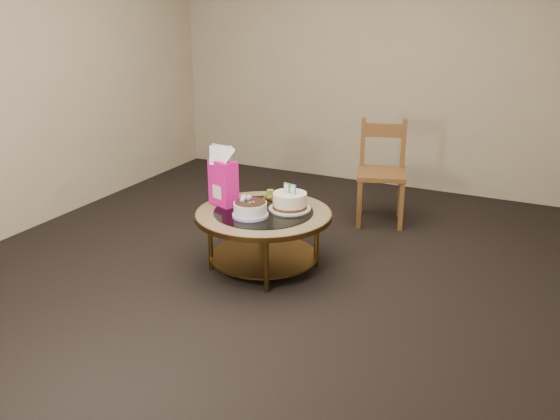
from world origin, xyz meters
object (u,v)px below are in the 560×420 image
at_px(coffee_table, 264,221).
at_px(decorated_cake, 250,210).
at_px(gift_bag, 223,176).
at_px(dining_chair, 382,172).
at_px(cream_cake, 290,201).

distance_m(coffee_table, decorated_cake, 0.19).
bearing_deg(gift_bag, dining_chair, 81.22).
height_order(coffee_table, decorated_cake, decorated_cake).
bearing_deg(coffee_table, gift_bag, 179.03).
bearing_deg(cream_cake, decorated_cake, -114.13).
bearing_deg(coffee_table, decorated_cake, -105.63).
distance_m(gift_bag, dining_chair, 1.61).
distance_m(coffee_table, cream_cake, 0.25).
bearing_deg(cream_cake, coffee_table, -128.75).
height_order(decorated_cake, dining_chair, dining_chair).
relative_size(coffee_table, dining_chair, 1.11).
bearing_deg(decorated_cake, cream_cake, 53.17).
bearing_deg(dining_chair, gift_bag, -138.02).
relative_size(decorated_cake, dining_chair, 0.28).
relative_size(coffee_table, cream_cake, 3.23).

